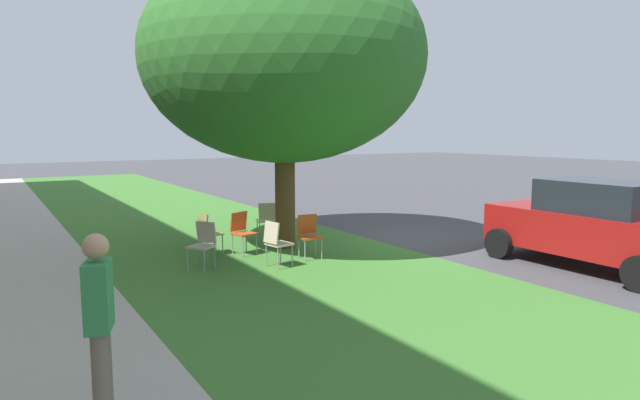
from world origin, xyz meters
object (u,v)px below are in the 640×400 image
(pedestrian_0, at_px, (100,321))
(chair_1, at_px, (276,240))
(chair_0, at_px, (266,218))
(chair_4, at_px, (203,242))
(chair_2, at_px, (242,230))
(parked_car, at_px, (594,224))
(chair_5, at_px, (208,230))
(chair_3, at_px, (309,233))
(street_tree, at_px, (284,58))

(pedestrian_0, bearing_deg, chair_1, -42.79)
(chair_0, distance_m, chair_4, 2.96)
(chair_0, bearing_deg, pedestrian_0, 143.86)
(chair_2, bearing_deg, parked_car, -131.27)
(chair_5, distance_m, parked_car, 7.51)
(chair_1, bearing_deg, parked_car, -121.76)
(chair_3, height_order, chair_5, same)
(chair_4, bearing_deg, chair_0, -49.36)
(chair_0, height_order, pedestrian_0, pedestrian_0)
(street_tree, height_order, pedestrian_0, street_tree)
(chair_2, relative_size, chair_3, 1.00)
(pedestrian_0, bearing_deg, chair_0, -36.14)
(parked_car, bearing_deg, chair_0, 35.36)
(street_tree, relative_size, chair_3, 7.18)
(chair_5, xyz_separation_m, parked_car, (-4.79, -5.77, 0.32))
(chair_0, xyz_separation_m, chair_3, (-2.20, 0.13, 0.00))
(chair_5, bearing_deg, chair_3, -129.26)
(chair_2, bearing_deg, chair_1, -176.50)
(street_tree, relative_size, pedestrian_0, 3.74)
(chair_0, distance_m, pedestrian_0, 8.23)
(chair_2, distance_m, pedestrian_0, 6.65)
(street_tree, bearing_deg, chair_5, 85.35)
(chair_0, bearing_deg, chair_3, 176.60)
(chair_0, bearing_deg, parked_car, -144.64)
(street_tree, height_order, chair_0, street_tree)
(chair_1, distance_m, pedestrian_0, 5.62)
(chair_4, relative_size, chair_5, 1.00)
(chair_5, height_order, pedestrian_0, pedestrian_0)
(chair_5, distance_m, pedestrian_0, 6.56)
(chair_4, relative_size, parked_car, 0.24)
(chair_1, relative_size, chair_4, 1.00)
(chair_1, relative_size, chair_5, 1.00)
(chair_4, distance_m, chair_5, 1.17)
(chair_1, xyz_separation_m, chair_4, (0.59, 1.21, 0.00))
(street_tree, height_order, chair_2, street_tree)
(street_tree, distance_m, chair_4, 4.30)
(chair_1, bearing_deg, chair_2, 3.50)
(chair_2, xyz_separation_m, parked_car, (-4.50, -5.13, 0.32))
(street_tree, relative_size, chair_1, 7.18)
(chair_5, bearing_deg, chair_0, -64.05)
(pedestrian_0, bearing_deg, street_tree, -40.54)
(chair_1, height_order, chair_3, same)
(chair_0, xyz_separation_m, chair_2, (-1.14, 1.12, 0.00))
(chair_2, height_order, chair_4, same)
(chair_0, relative_size, chair_5, 1.00)
(chair_3, bearing_deg, pedestrian_0, 133.26)
(chair_4, xyz_separation_m, parked_car, (-3.72, -6.25, 0.32))
(chair_1, bearing_deg, pedestrian_0, 137.21)
(pedestrian_0, bearing_deg, chair_3, -46.74)
(chair_2, height_order, pedestrian_0, pedestrian_0)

